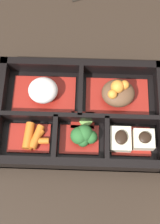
{
  "coord_description": "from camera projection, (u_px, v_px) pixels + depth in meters",
  "views": [
    {
      "loc": [
        0.01,
        -0.2,
        0.55
      ],
      "look_at": [
        0.0,
        0.0,
        0.03
      ],
      "focal_mm": 50.0,
      "sensor_mm": 36.0,
      "label": 1
    }
  ],
  "objects": [
    {
      "name": "bowl_pickles",
      "position": [
        84.0,
        120.0,
        0.56
      ],
      "size": [
        0.04,
        0.03,
        0.01
      ],
      "color": "maroon",
      "rests_on": "bento_base"
    },
    {
      "name": "bento_base",
      "position": [
        80.0,
        116.0,
        0.57
      ],
      "size": [
        0.3,
        0.2,
        0.01
      ],
      "color": "black",
      "rests_on": "ground_plane"
    },
    {
      "name": "ground_plane",
      "position": [
        80.0,
        117.0,
        0.58
      ],
      "size": [
        3.0,
        3.0,
        0.0
      ],
      "primitive_type": "plane",
      "color": "black"
    },
    {
      "name": "bowl_tofu",
      "position": [
        131.0,
        140.0,
        0.54
      ],
      "size": [
        0.08,
        0.05,
        0.03
      ],
      "color": "maroon",
      "rests_on": "bento_base"
    },
    {
      "name": "bento_rim",
      "position": [
        80.0,
        114.0,
        0.56
      ],
      "size": [
        0.3,
        0.2,
        0.04
      ],
      "color": "black",
      "rests_on": "ground_plane"
    },
    {
      "name": "bowl_greens",
      "position": [
        82.0,
        136.0,
        0.54
      ],
      "size": [
        0.07,
        0.05,
        0.04
      ],
      "color": "maroon",
      "rests_on": "bento_base"
    },
    {
      "name": "bowl_rice",
      "position": [
        43.0,
        92.0,
        0.57
      ],
      "size": [
        0.12,
        0.08,
        0.04
      ],
      "color": "maroon",
      "rests_on": "bento_base"
    },
    {
      "name": "bowl_stew",
      "position": [
        118.0,
        94.0,
        0.56
      ],
      "size": [
        0.12,
        0.08,
        0.05
      ],
      "color": "maroon",
      "rests_on": "bento_base"
    },
    {
      "name": "bowl_carrots",
      "position": [
        32.0,
        138.0,
        0.55
      ],
      "size": [
        0.07,
        0.05,
        0.02
      ],
      "color": "maroon",
      "rests_on": "bento_base"
    }
  ]
}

